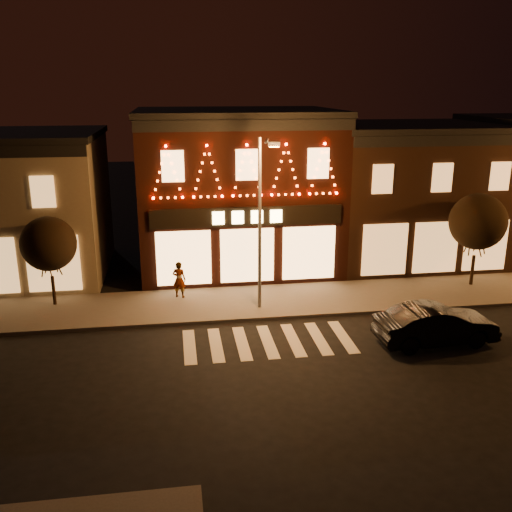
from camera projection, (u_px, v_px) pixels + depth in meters
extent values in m
plane|color=black|center=(289.00, 395.00, 18.00)|extent=(120.00, 120.00, 0.00)
cube|color=#47423D|center=(296.00, 300.00, 25.84)|extent=(44.00, 4.00, 0.15)
cube|color=black|center=(237.00, 192.00, 30.11)|extent=(10.00, 8.00, 8.00)
cube|color=black|center=(236.00, 112.00, 28.91)|extent=(10.20, 8.20, 0.30)
cube|color=black|center=(247.00, 125.00, 25.19)|extent=(10.00, 0.25, 0.50)
cube|color=black|center=(247.00, 217.00, 26.34)|extent=(9.00, 0.15, 0.90)
cube|color=#FFD87F|center=(247.00, 217.00, 26.25)|extent=(3.40, 0.08, 0.60)
cube|color=#321C11|center=(406.00, 195.00, 31.56)|extent=(9.00, 8.00, 7.20)
cube|color=black|center=(412.00, 126.00, 30.48)|extent=(9.20, 8.20, 0.30)
cube|color=black|center=(446.00, 141.00, 26.76)|extent=(9.00, 0.25, 0.50)
cylinder|color=#59595E|center=(260.00, 226.00, 23.76)|extent=(0.15, 0.15, 7.32)
cylinder|color=#59595E|center=(267.00, 141.00, 22.08)|extent=(0.41, 1.45, 0.09)
cube|color=#59595E|center=(274.00, 144.00, 21.44)|extent=(0.50, 0.35, 0.16)
cube|color=orange|center=(274.00, 147.00, 21.47)|extent=(0.38, 0.26, 0.05)
cylinder|color=black|center=(54.00, 290.00, 24.94)|extent=(0.15, 0.15, 1.30)
sphere|color=black|center=(49.00, 244.00, 24.33)|extent=(2.37, 2.37, 2.37)
cylinder|color=black|center=(472.00, 270.00, 27.44)|extent=(0.16, 0.16, 1.46)
sphere|color=black|center=(478.00, 222.00, 26.75)|extent=(2.68, 2.68, 2.68)
imported|color=black|center=(436.00, 325.00, 21.44)|extent=(4.69, 1.87, 1.52)
imported|color=gray|center=(179.00, 280.00, 25.73)|extent=(0.72, 0.59, 1.69)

